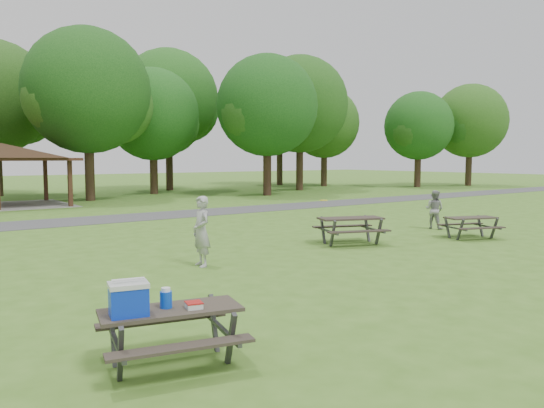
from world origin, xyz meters
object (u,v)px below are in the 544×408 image
at_px(picnic_table_near, 158,314).
at_px(frisbee_catcher, 434,210).
at_px(picnic_table_middle, 351,224).
at_px(frisbee_thrower, 201,231).

xyz_separation_m(picnic_table_near, frisbee_catcher, (14.47, 6.31, 0.02)).
height_order(picnic_table_middle, frisbee_catcher, frisbee_catcher).
distance_m(picnic_table_middle, frisbee_catcher, 5.25).
height_order(picnic_table_near, picnic_table_middle, picnic_table_near).
relative_size(frisbee_thrower, frisbee_catcher, 1.19).
xyz_separation_m(picnic_table_near, picnic_table_middle, (9.26, 5.68, -0.08)).
relative_size(picnic_table_near, picnic_table_middle, 0.86).
distance_m(picnic_table_near, picnic_table_middle, 10.86).
bearing_deg(picnic_table_middle, picnic_table_near, -148.47).
bearing_deg(frisbee_catcher, picnic_table_near, 99.46).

